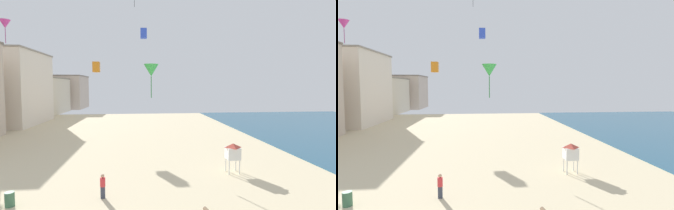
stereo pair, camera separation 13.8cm
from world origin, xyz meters
TOP-DOWN VIEW (x-y plane):
  - boardwalk_hotel_far at (-24.13, 62.45)m, footprint 12.61×18.44m
  - boardwalk_hotel_distant at (-24.13, 80.53)m, footprint 17.48×14.62m
  - kite_flyer at (1.21, 6.35)m, footprint 0.34×0.34m
  - lifeguard_stand at (11.55, 10.42)m, footprint 1.10×1.10m
  - beach_trash_bin at (-4.34, 5.75)m, footprint 0.56×0.56m
  - kite_blue_box at (4.23, 31.47)m, footprint 1.00×1.00m
  - kite_magenta_delta at (-12.27, 22.44)m, footprint 1.21×1.21m
  - kite_orange_box at (-2.78, 28.55)m, footprint 0.97×0.97m
  - kite_green_delta at (4.86, 17.21)m, footprint 1.58×1.58m

SIDE VIEW (x-z plane):
  - beach_trash_bin at x=-4.34m, z-range 0.00..0.90m
  - kite_flyer at x=1.21m, z-range 0.10..1.74m
  - lifeguard_stand at x=11.55m, z-range 0.56..3.11m
  - boardwalk_hotel_far at x=-24.13m, z-range 0.01..9.82m
  - boardwalk_hotel_distant at x=-24.13m, z-range 0.01..11.12m
  - kite_green_delta at x=4.86m, z-range 7.33..10.93m
  - kite_orange_box at x=-2.78m, z-range 9.50..11.03m
  - kite_magenta_delta at x=-12.27m, z-range 13.44..16.20m
  - kite_blue_box at x=4.23m, z-range 15.08..16.66m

